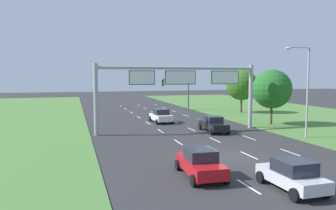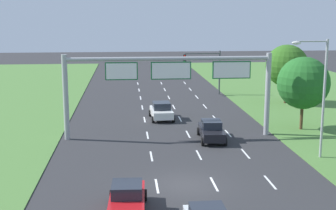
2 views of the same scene
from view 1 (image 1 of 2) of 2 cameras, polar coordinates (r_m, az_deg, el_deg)
ground_plane at (r=24.09m, az=10.26°, el=-8.91°), size 200.00×200.00×0.00m
lane_dashes_inner_left at (r=34.53m, az=-1.30°, el=-4.54°), size 0.14×62.40×0.01m
lane_dashes_inner_right at (r=35.58m, az=4.17°, el=-4.27°), size 0.14×62.40×0.01m
lane_dashes_slip at (r=36.93m, az=9.28°, el=-3.98°), size 0.14×62.40×0.01m
car_near_red at (r=19.22m, az=5.67°, el=-10.03°), size 2.22×4.32×1.62m
car_lead_silver at (r=34.27m, az=7.93°, el=-3.32°), size 2.22×4.53×1.63m
car_mid_lane at (r=40.61m, az=-1.22°, el=-1.91°), size 2.34×4.12×1.69m
car_far_ahead at (r=18.12m, az=20.83°, el=-11.28°), size 2.07×3.93×1.60m
sign_gantry at (r=33.94m, az=2.22°, el=3.69°), size 17.24×0.44×7.00m
traffic_light_mast at (r=55.25m, az=1.68°, el=3.12°), size 4.76×0.49×5.60m
street_lamp at (r=32.62m, az=22.67°, el=3.45°), size 2.61×0.32×8.50m
roadside_tree_mid at (r=40.42m, az=17.66°, el=2.66°), size 4.60×4.60×6.53m
roadside_tree_far at (r=52.28m, az=12.71°, el=3.43°), size 4.80×4.80×6.77m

